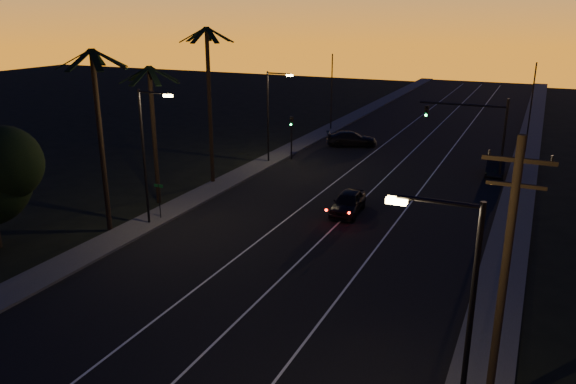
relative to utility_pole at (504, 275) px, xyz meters
The scene contains 21 objects.
road 23.72m from the utility_pole, 120.11° to the left, with size 20.00×170.00×0.01m, color black.
sidewalk_left 30.78m from the utility_pole, 138.74° to the left, with size 2.40×170.00×0.16m, color #32322F.
sidewalk_right 20.68m from the utility_pole, 91.15° to the left, with size 2.40×170.00×0.16m, color #32322F.
lane_stripe_left 25.32m from the utility_pole, 126.13° to the left, with size 0.12×160.00×0.01m, color silver.
lane_stripe_mid 23.48m from the utility_pole, 119.03° to the left, with size 0.12×160.00×0.01m, color silver.
lane_stripe_right 22.04m from the utility_pole, 110.81° to the left, with size 0.12×160.00×0.01m, color silver.
palm_near 25.55m from the utility_pole, 161.71° to the left, with size 4.25×4.16×11.53m.
palm_mid 28.49m from the utility_pole, 150.55° to the left, with size 4.25×4.16×10.03m.
palm_far 31.17m from the utility_pole, 139.96° to the left, with size 4.25×4.16×12.53m.
streetlight_left_near 24.44m from the utility_pole, 155.85° to the left, with size 2.55×0.26×9.00m.
streetlight_left_far 35.79m from the utility_pole, 128.52° to the left, with size 2.55×0.26×8.50m.
streetlight_right_near 4.10m from the utility_pole, 102.67° to the right, with size 2.55×0.26×9.00m.
street_sign 25.22m from the utility_pole, 153.85° to the left, with size 0.70×0.06×2.60m.
utility_pole is the anchor object (origin of this frame).
signal_mast 30.33m from the utility_pole, 98.47° to the left, with size 7.10×0.41×7.00m.
signal_post 36.74m from the utility_pole, 125.13° to the left, with size 0.28×0.37×4.20m.
far_pole_left 50.36m from the utility_pole, 116.67° to the left, with size 0.14×0.14×9.00m, color black.
far_pole_right 42.01m from the utility_pole, 90.82° to the left, with size 0.14×0.14×9.00m, color black.
lead_car 21.33m from the utility_pole, 122.43° to the left, with size 2.16×5.22×1.56m.
right_car 32.37m from the utility_pole, 94.65° to the left, with size 1.70×4.35×1.41m.
cross_car 41.92m from the utility_pole, 114.97° to the left, with size 5.72×4.19×1.54m.
Camera 1 is at (12.04, -8.16, 13.52)m, focal length 35.00 mm.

